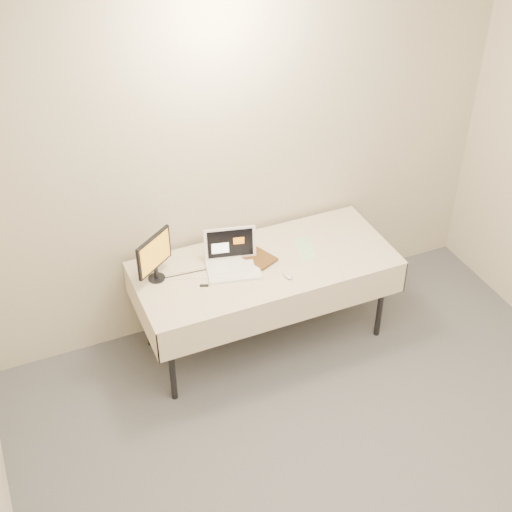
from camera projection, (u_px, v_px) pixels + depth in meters
name	position (u px, v px, depth m)	size (l,w,h in m)	color
back_wall	(240.00, 158.00, 5.01)	(4.00, 0.10, 2.70)	beige
table	(265.00, 269.00, 5.08)	(1.86, 0.81, 0.74)	black
laptop	(232.00, 259.00, 4.98)	(0.42, 0.37, 0.26)	white
monitor	(154.00, 255.00, 4.78)	(0.29, 0.22, 0.35)	black
book	(249.00, 251.00, 4.95)	(0.18, 0.02, 0.24)	brown
alarm_clock	(232.00, 240.00, 5.22)	(0.12, 0.06, 0.05)	black
clicker	(288.00, 275.00, 4.91)	(0.05, 0.10, 0.02)	silver
paper_form	(305.00, 249.00, 5.18)	(0.11, 0.28, 0.00)	#A9D5AC
usb_dongle	(204.00, 286.00, 4.83)	(0.06, 0.02, 0.01)	black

